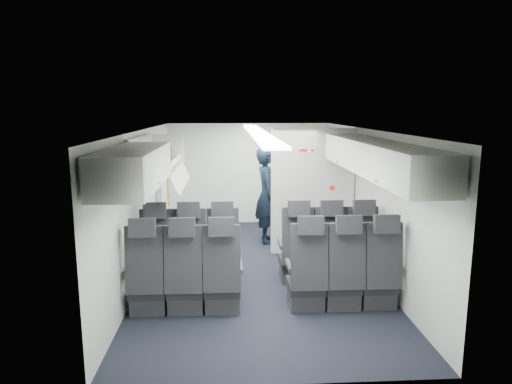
{
  "coord_description": "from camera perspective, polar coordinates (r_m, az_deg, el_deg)",
  "views": [
    {
      "loc": [
        -0.42,
        -6.71,
        2.46
      ],
      "look_at": [
        0.0,
        0.4,
        1.15
      ],
      "focal_mm": 32.0,
      "sensor_mm": 36.0,
      "label": 1
    }
  ],
  "objects": [
    {
      "name": "overhead_bin_right_front",
      "position": [
        6.74,
        12.34,
        5.07
      ],
      "size": [
        0.53,
        1.7,
        0.4
      ],
      "color": "silver",
      "rests_on": "cabin_shell"
    },
    {
      "name": "seat_row_mid",
      "position": [
        5.68,
        1.12,
        -10.8
      ],
      "size": [
        3.33,
        0.56,
        1.24
      ],
      "color": "#242428",
      "rests_on": "cabin_shell"
    },
    {
      "name": "overhead_bin_left_front_open",
      "position": [
        6.58,
        -12.32,
        3.87
      ],
      "size": [
        0.64,
        1.7,
        0.72
      ],
      "color": "#9E9E93",
      "rests_on": "cabin_shell"
    },
    {
      "name": "galley_unit",
      "position": [
        9.65,
        4.82,
        1.38
      ],
      "size": [
        0.85,
        0.52,
        1.9
      ],
      "color": "#939399",
      "rests_on": "cabin_shell"
    },
    {
      "name": "carry_on_bag",
      "position": [
        6.67,
        -12.27,
        4.64
      ],
      "size": [
        0.43,
        0.35,
        0.23
      ],
      "primitive_type": "cube",
      "rotation": [
        0.0,
        0.0,
        0.23
      ],
      "color": "black",
      "rests_on": "overhead_bin_left_front_open"
    },
    {
      "name": "papers",
      "position": [
        8.35,
        2.69,
        0.28
      ],
      "size": [
        0.17,
        0.11,
        0.13
      ],
      "primitive_type": "cube",
      "rotation": [
        0.0,
        0.0,
        0.53
      ],
      "color": "white",
      "rests_on": "flight_attendant"
    },
    {
      "name": "boarding_door",
      "position": [
        8.49,
        -11.58,
        -0.01
      ],
      "size": [
        0.12,
        1.27,
        1.86
      ],
      "color": "silver",
      "rests_on": "cabin_shell"
    },
    {
      "name": "overhead_bin_left_rear",
      "position": [
        4.85,
        -15.01,
        2.96
      ],
      "size": [
        0.53,
        1.8,
        0.4
      ],
      "color": "silver",
      "rests_on": "cabin_shell"
    },
    {
      "name": "overhead_bin_right_rear",
      "position": [
        5.09,
        17.64,
        3.16
      ],
      "size": [
        0.53,
        1.8,
        0.4
      ],
      "color": "silver",
      "rests_on": "cabin_shell"
    },
    {
      "name": "cabin_shell",
      "position": [
        6.86,
        0.2,
        -0.82
      ],
      "size": [
        3.41,
        6.01,
        2.16
      ],
      "color": "black",
      "rests_on": "ground"
    },
    {
      "name": "seat_row_front",
      "position": [
        6.53,
        0.49,
        -7.95
      ],
      "size": [
        3.33,
        0.56,
        1.24
      ],
      "color": "#242428",
      "rests_on": "cabin_shell"
    },
    {
      "name": "flight_attendant",
      "position": [
        8.4,
        1.36,
        -0.39
      ],
      "size": [
        0.44,
        0.66,
        1.77
      ],
      "primitive_type": "imported",
      "rotation": [
        0.0,
        0.0,
        1.6
      ],
      "color": "black",
      "rests_on": "ground"
    },
    {
      "name": "bulkhead_partition",
      "position": [
        7.77,
        7.06,
        0.07
      ],
      "size": [
        1.4,
        0.15,
        2.13
      ],
      "color": "silver",
      "rests_on": "cabin_shell"
    }
  ]
}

